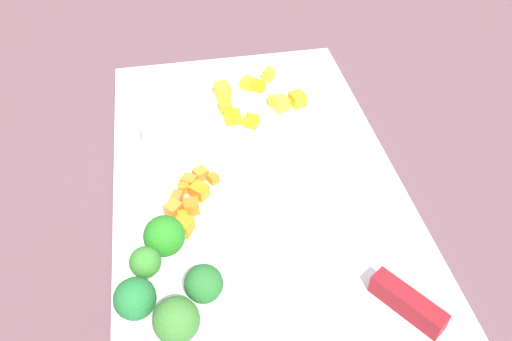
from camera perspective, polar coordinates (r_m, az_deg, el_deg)
The scene contains 29 objects.
ground_plane at distance 0.62m, azimuth 0.00°, elevation -1.46°, with size 4.00×4.00×0.00m, color brown.
cutting_board at distance 0.62m, azimuth 0.00°, elevation -1.07°, with size 0.54×0.33×0.01m, color white.
prep_bowl at distance 0.66m, azimuth -8.41°, elevation 4.49°, with size 0.10×0.10×0.04m, color silver.
chef_knife at distance 0.53m, azimuth 10.00°, elevation -9.68°, with size 0.31×0.22×0.02m.
carrot_dice_0 at distance 0.61m, azimuth -4.72°, elevation -0.94°, with size 0.01×0.01×0.01m, color orange.
carrot_dice_1 at distance 0.57m, azimuth -8.06°, elevation -5.06°, with size 0.01×0.01×0.01m, color orange.
carrot_dice_2 at distance 0.59m, azimuth -6.24°, elevation -2.26°, with size 0.02×0.02×0.02m, color orange.
carrot_dice_3 at distance 0.61m, azimuth -7.40°, elevation -1.13°, with size 0.01×0.02×0.01m, color orange.
carrot_dice_4 at distance 0.60m, azimuth -7.96°, elevation -1.94°, with size 0.01×0.01×0.01m, color orange.
carrot_dice_5 at distance 0.57m, azimuth -7.12°, elevation -3.98°, with size 0.02×0.01×0.02m, color orange.
carrot_dice_6 at distance 0.58m, azimuth -9.10°, elevation -4.19°, with size 0.02×0.02×0.01m, color orange.
carrot_dice_7 at distance 0.59m, azimuth -8.73°, elevation -2.96°, with size 0.01×0.01×0.01m, color orange.
carrot_dice_8 at distance 0.61m, azimuth -6.11°, elevation -0.40°, with size 0.01×0.01×0.01m, color orange.
carrot_dice_9 at distance 0.56m, azimuth -7.99°, elevation -6.08°, with size 0.02×0.02×0.02m, color orange.
pepper_dice_0 at distance 0.72m, azimuth 1.89°, elevation 7.69°, with size 0.01×0.01×0.01m, color yellow.
pepper_dice_1 at distance 0.68m, azimuth -0.52°, elevation 5.47°, with size 0.02×0.02×0.01m, color yellow.
pepper_dice_2 at distance 0.77m, azimuth 1.44°, elevation 10.56°, with size 0.02×0.01×0.02m, color yellow.
pepper_dice_3 at distance 0.73m, azimuth -3.71°, elevation 8.73°, with size 0.02×0.02×0.02m, color yellow.
pepper_dice_4 at distance 0.75m, azimuth -0.92°, elevation 9.61°, with size 0.02×0.02×0.02m, color yellow.
pepper_dice_5 at distance 0.69m, azimuth -2.61°, elevation 5.93°, with size 0.02×0.02×0.01m, color yellow.
pepper_dice_6 at distance 0.71m, azimuth 2.73°, elevation 7.40°, with size 0.02×0.02×0.02m, color yellow.
pepper_dice_7 at distance 0.71m, azimuth -3.44°, elevation 7.08°, with size 0.02×0.02×0.01m, color yellow.
pepper_dice_8 at distance 0.72m, azimuth 4.60°, elevation 7.85°, with size 0.02×0.02×0.02m, color yellow.
pepper_dice_9 at distance 0.75m, azimuth 0.30°, elevation 9.32°, with size 0.01×0.02×0.01m, color yellow.
broccoli_floret_0 at distance 0.49m, azimuth -5.79°, elevation -12.37°, with size 0.04×0.04×0.04m.
broccoli_floret_1 at distance 0.53m, azimuth -10.08°, elevation -7.15°, with size 0.04×0.04×0.04m.
broccoli_floret_2 at distance 0.48m, azimuth -8.79°, elevation -16.04°, with size 0.04×0.04×0.04m.
broccoli_floret_3 at distance 0.50m, azimuth -13.21°, elevation -13.62°, with size 0.04×0.04×0.04m.
broccoli_floret_4 at distance 0.52m, azimuth -12.11°, elevation -9.89°, with size 0.03×0.03×0.04m.
Camera 1 is at (-0.43, 0.08, 0.44)m, focal length 36.26 mm.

